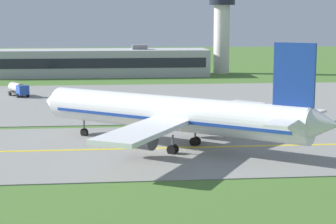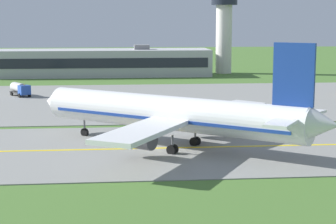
% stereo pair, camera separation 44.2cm
% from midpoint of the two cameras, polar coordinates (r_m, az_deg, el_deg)
% --- Properties ---
extents(ground_plane, '(500.00, 500.00, 0.00)m').
position_cam_midpoint_polar(ground_plane, '(69.50, -0.40, -3.57)').
color(ground_plane, '#47702D').
extents(taxiway_strip, '(240.00, 28.00, 0.10)m').
position_cam_midpoint_polar(taxiway_strip, '(69.49, -0.40, -3.53)').
color(taxiway_strip, gray).
rests_on(taxiway_strip, ground).
extents(apron_pad, '(140.00, 52.00, 0.10)m').
position_cam_midpoint_polar(apron_pad, '(111.75, 2.82, 1.23)').
color(apron_pad, gray).
rests_on(apron_pad, ground).
extents(taxiway_centreline, '(220.00, 0.60, 0.01)m').
position_cam_midpoint_polar(taxiway_centreline, '(69.48, -0.40, -3.49)').
color(taxiway_centreline, yellow).
rests_on(taxiway_centreline, taxiway_strip).
extents(airplane_lead, '(33.54, 29.19, 12.70)m').
position_cam_midpoint_polar(airplane_lead, '(68.91, 0.68, -0.18)').
color(airplane_lead, white).
rests_on(airplane_lead, ground).
extents(service_truck_baggage, '(4.83, 6.20, 2.65)m').
position_cam_midpoint_polar(service_truck_baggage, '(119.39, -13.97, 2.19)').
color(service_truck_baggage, '#264CA5').
rests_on(service_truck_baggage, ground).
extents(terminal_building, '(60.25, 13.52, 8.23)m').
position_cam_midpoint_polar(terminal_building, '(158.99, -6.80, 4.74)').
color(terminal_building, '#B2B2B7').
rests_on(terminal_building, ground).
extents(control_tower, '(7.60, 7.60, 23.83)m').
position_cam_midpoint_polar(control_tower, '(166.28, 5.50, 8.74)').
color(control_tower, silver).
rests_on(control_tower, ground).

